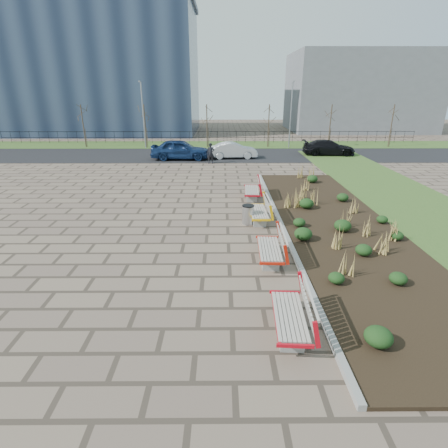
{
  "coord_description": "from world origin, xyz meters",
  "views": [
    {
      "loc": [
        1.42,
        -8.59,
        5.39
      ],
      "look_at": [
        1.5,
        3.0,
        0.9
      ],
      "focal_mm": 28.0,
      "sensor_mm": 36.0,
      "label": 1
    }
  ],
  "objects_px": {
    "car_silver": "(233,150)",
    "bench_a": "(290,313)",
    "car_blue": "(180,149)",
    "bench_c": "(258,210)",
    "car_black": "(329,148)",
    "bench_d": "(252,189)",
    "litter_bin": "(248,215)",
    "bench_b": "(269,247)",
    "lamp_west": "(143,116)",
    "lamp_east": "(291,116)",
    "pedestrian": "(211,153)"
  },
  "relations": [
    {
      "from": "bench_b",
      "to": "bench_c",
      "type": "relative_size",
      "value": 1.0
    },
    {
      "from": "bench_b",
      "to": "car_silver",
      "type": "height_order",
      "value": "car_silver"
    },
    {
      "from": "litter_bin",
      "to": "lamp_west",
      "type": "relative_size",
      "value": 0.14
    },
    {
      "from": "bench_a",
      "to": "car_blue",
      "type": "relative_size",
      "value": 0.45
    },
    {
      "from": "bench_a",
      "to": "lamp_east",
      "type": "distance_m",
      "value": 28.31
    },
    {
      "from": "bench_c",
      "to": "car_black",
      "type": "distance_m",
      "value": 17.95
    },
    {
      "from": "car_silver",
      "to": "car_blue",
      "type": "bearing_deg",
      "value": 92.91
    },
    {
      "from": "bench_a",
      "to": "car_black",
      "type": "bearing_deg",
      "value": 75.38
    },
    {
      "from": "bench_b",
      "to": "bench_c",
      "type": "xyz_separation_m",
      "value": [
        0.0,
        3.78,
        0.0
      ]
    },
    {
      "from": "lamp_west",
      "to": "lamp_east",
      "type": "relative_size",
      "value": 1.0
    },
    {
      "from": "pedestrian",
      "to": "bench_c",
      "type": "bearing_deg",
      "value": -77.78
    },
    {
      "from": "pedestrian",
      "to": "car_blue",
      "type": "xyz_separation_m",
      "value": [
        -2.52,
        1.63,
        0.04
      ]
    },
    {
      "from": "lamp_east",
      "to": "litter_bin",
      "type": "bearing_deg",
      "value": -104.82
    },
    {
      "from": "bench_a",
      "to": "lamp_east",
      "type": "relative_size",
      "value": 0.35
    },
    {
      "from": "bench_b",
      "to": "car_blue",
      "type": "height_order",
      "value": "car_blue"
    },
    {
      "from": "bench_b",
      "to": "bench_d",
      "type": "height_order",
      "value": "same"
    },
    {
      "from": "bench_a",
      "to": "bench_b",
      "type": "relative_size",
      "value": 1.0
    },
    {
      "from": "bench_b",
      "to": "car_black",
      "type": "height_order",
      "value": "car_black"
    },
    {
      "from": "lamp_east",
      "to": "bench_c",
      "type": "bearing_deg",
      "value": -103.83
    },
    {
      "from": "litter_bin",
      "to": "car_blue",
      "type": "bearing_deg",
      "value": 106.95
    },
    {
      "from": "bench_c",
      "to": "car_silver",
      "type": "xyz_separation_m",
      "value": [
        -0.61,
        14.79,
        0.16
      ]
    },
    {
      "from": "car_black",
      "to": "bench_c",
      "type": "bearing_deg",
      "value": 158.12
    },
    {
      "from": "car_black",
      "to": "lamp_east",
      "type": "relative_size",
      "value": 0.74
    },
    {
      "from": "pedestrian",
      "to": "car_silver",
      "type": "bearing_deg",
      "value": 50.76
    },
    {
      "from": "car_blue",
      "to": "car_silver",
      "type": "relative_size",
      "value": 1.2
    },
    {
      "from": "pedestrian",
      "to": "lamp_west",
      "type": "height_order",
      "value": "lamp_west"
    },
    {
      "from": "bench_b",
      "to": "car_silver",
      "type": "relative_size",
      "value": 0.54
    },
    {
      "from": "bench_c",
      "to": "lamp_west",
      "type": "bearing_deg",
      "value": 112.55
    },
    {
      "from": "bench_d",
      "to": "pedestrian",
      "type": "bearing_deg",
      "value": 107.78
    },
    {
      "from": "litter_bin",
      "to": "pedestrian",
      "type": "height_order",
      "value": "pedestrian"
    },
    {
      "from": "car_blue",
      "to": "lamp_west",
      "type": "bearing_deg",
      "value": 34.51
    },
    {
      "from": "bench_d",
      "to": "pedestrian",
      "type": "distance_m",
      "value": 9.56
    },
    {
      "from": "bench_b",
      "to": "bench_d",
      "type": "xyz_separation_m",
      "value": [
        0.0,
        7.22,
        0.0
      ]
    },
    {
      "from": "bench_d",
      "to": "car_blue",
      "type": "distance_m",
      "value": 11.95
    },
    {
      "from": "car_blue",
      "to": "bench_b",
      "type": "bearing_deg",
      "value": -164.34
    },
    {
      "from": "bench_c",
      "to": "lamp_west",
      "type": "distance_m",
      "value": 22.36
    },
    {
      "from": "bench_a",
      "to": "litter_bin",
      "type": "height_order",
      "value": "bench_a"
    },
    {
      "from": "bench_c",
      "to": "litter_bin",
      "type": "relative_size",
      "value": 2.57
    },
    {
      "from": "litter_bin",
      "to": "car_black",
      "type": "bearing_deg",
      "value": 63.77
    },
    {
      "from": "car_blue",
      "to": "bench_a",
      "type": "bearing_deg",
      "value": -166.82
    },
    {
      "from": "car_black",
      "to": "lamp_west",
      "type": "xyz_separation_m",
      "value": [
        -16.69,
        4.09,
        2.38
      ]
    },
    {
      "from": "bench_d",
      "to": "litter_bin",
      "type": "xyz_separation_m",
      "value": [
        -0.47,
        -3.78,
        -0.09
      ]
    },
    {
      "from": "bench_d",
      "to": "car_silver",
      "type": "bearing_deg",
      "value": 96.16
    },
    {
      "from": "bench_c",
      "to": "bench_d",
      "type": "distance_m",
      "value": 3.43
    },
    {
      "from": "bench_c",
      "to": "car_black",
      "type": "relative_size",
      "value": 0.47
    },
    {
      "from": "bench_c",
      "to": "pedestrian",
      "type": "distance_m",
      "value": 12.91
    },
    {
      "from": "car_blue",
      "to": "bench_c",
      "type": "bearing_deg",
      "value": -160.57
    },
    {
      "from": "pedestrian",
      "to": "car_black",
      "type": "bearing_deg",
      "value": 20.69
    },
    {
      "from": "litter_bin",
      "to": "bench_c",
      "type": "bearing_deg",
      "value": 36.65
    },
    {
      "from": "car_silver",
      "to": "bench_a",
      "type": "bearing_deg",
      "value": 178.15
    }
  ]
}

